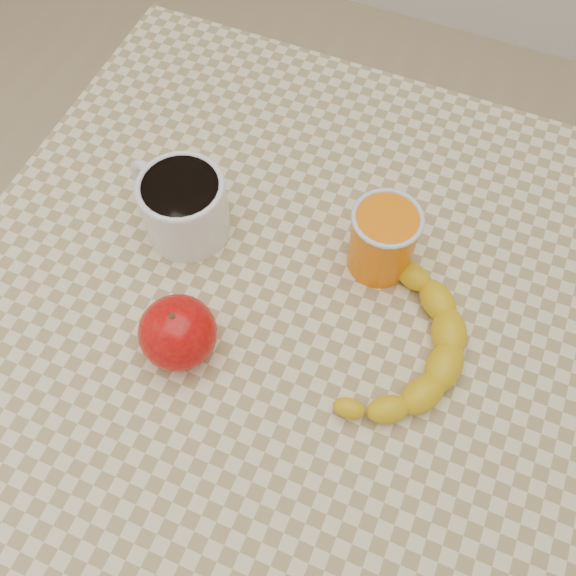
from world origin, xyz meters
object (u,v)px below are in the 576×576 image
at_px(coffee_mug, 183,204).
at_px(apple, 178,332).
at_px(table, 288,328).
at_px(banana, 399,342).
at_px(orange_juice_glass, 383,240).

bearing_deg(coffee_mug, apple, -64.88).
xyz_separation_m(table, apple, (-0.08, -0.11, 0.13)).
bearing_deg(table, apple, -128.36).
relative_size(table, apple, 7.48).
relative_size(coffee_mug, apple, 1.45).
bearing_deg(coffee_mug, banana, -11.18).
bearing_deg(table, orange_juice_glass, 46.37).
bearing_deg(banana, orange_juice_glass, 121.14).
bearing_deg(orange_juice_glass, coffee_mug, -169.54).
bearing_deg(apple, orange_juice_glass, 49.18).
relative_size(apple, banana, 0.42).
height_order(apple, banana, apple).
distance_m(table, banana, 0.18).
bearing_deg(apple, table, 51.64).
height_order(table, banana, banana).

